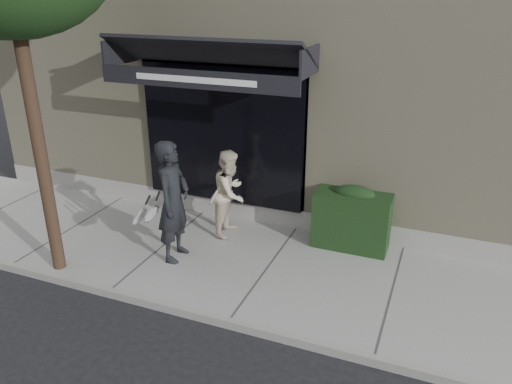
% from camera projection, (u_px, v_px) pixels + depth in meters
% --- Properties ---
extents(ground, '(80.00, 80.00, 0.00)m').
position_uv_depth(ground, '(268.00, 273.00, 8.30)').
color(ground, black).
rests_on(ground, ground).
extents(sidewalk, '(20.00, 3.00, 0.12)m').
position_uv_depth(sidewalk, '(268.00, 269.00, 8.28)').
color(sidewalk, gray).
rests_on(sidewalk, ground).
extents(curb, '(20.00, 0.10, 0.14)m').
position_uv_depth(curb, '(229.00, 323.00, 6.95)').
color(curb, gray).
rests_on(curb, ground).
extents(building_facade, '(14.30, 8.04, 5.64)m').
position_uv_depth(building_facade, '(345.00, 64.00, 11.50)').
color(building_facade, tan).
rests_on(building_facade, ground).
extents(hedge, '(1.30, 0.70, 1.14)m').
position_uv_depth(hedge, '(353.00, 218.00, 8.74)').
color(hedge, black).
rests_on(hedge, sidewalk).
extents(pedestrian_front, '(0.81, 0.95, 2.06)m').
position_uv_depth(pedestrian_front, '(173.00, 202.00, 8.16)').
color(pedestrian_front, black).
rests_on(pedestrian_front, sidewalk).
extents(pedestrian_back, '(0.62, 0.79, 1.62)m').
position_uv_depth(pedestrian_back, '(230.00, 193.00, 9.09)').
color(pedestrian_back, beige).
rests_on(pedestrian_back, sidewalk).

